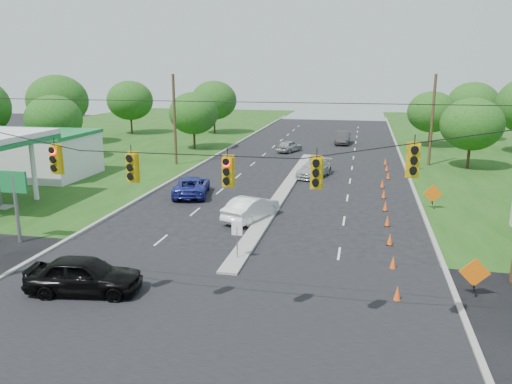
% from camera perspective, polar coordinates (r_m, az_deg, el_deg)
% --- Properties ---
extents(ground, '(160.00, 160.00, 0.00)m').
position_cam_1_polar(ground, '(20.31, -6.46, -13.92)').
color(ground, black).
rests_on(ground, ground).
extents(cross_street, '(160.00, 14.00, 0.02)m').
position_cam_1_polar(cross_street, '(20.31, -6.46, -13.92)').
color(cross_street, black).
rests_on(cross_street, ground).
extents(curb_left, '(0.25, 110.00, 0.16)m').
position_cam_1_polar(curb_left, '(50.53, -6.54, 3.00)').
color(curb_left, gray).
rests_on(curb_left, ground).
extents(curb_right, '(0.25, 110.00, 0.16)m').
position_cam_1_polar(curb_right, '(48.10, 16.92, 1.93)').
color(curb_right, gray).
rests_on(curb_right, ground).
extents(median, '(1.00, 34.00, 0.18)m').
position_cam_1_polar(median, '(39.58, 3.22, 0.04)').
color(median, gray).
rests_on(median, ground).
extents(median_sign, '(0.55, 0.06, 2.05)m').
position_cam_1_polar(median_sign, '(25.04, -2.18, -4.72)').
color(median_sign, gray).
rests_on(median_sign, ground).
extents(signal_span, '(25.60, 0.32, 9.00)m').
position_cam_1_polar(signal_span, '(17.64, -8.08, -0.94)').
color(signal_span, '#422D1C').
rests_on(signal_span, ground).
extents(utility_pole_far_left, '(0.28, 0.28, 9.00)m').
position_cam_1_polar(utility_pole_far_left, '(50.71, -9.28, 8.09)').
color(utility_pole_far_left, '#422D1C').
rests_on(utility_pole_far_left, ground).
extents(utility_pole_far_right, '(0.28, 0.28, 9.00)m').
position_cam_1_polar(utility_pole_far_right, '(52.62, 19.49, 7.69)').
color(utility_pole_far_right, '#422D1C').
rests_on(utility_pole_far_right, ground).
extents(gas_station, '(18.40, 19.70, 5.20)m').
position_cam_1_polar(gas_station, '(48.04, -26.06, 4.24)').
color(gas_station, white).
rests_on(gas_station, ground).
extents(cone_0, '(0.32, 0.32, 0.70)m').
position_cam_1_polar(cone_0, '(22.01, 15.85, -11.08)').
color(cone_0, '#FF5718').
rests_on(cone_0, ground).
extents(cone_1, '(0.32, 0.32, 0.70)m').
position_cam_1_polar(cone_1, '(25.23, 15.40, -7.77)').
color(cone_1, '#FF5718').
rests_on(cone_1, ground).
extents(cone_2, '(0.32, 0.32, 0.70)m').
position_cam_1_polar(cone_2, '(28.52, 15.06, -5.22)').
color(cone_2, '#FF5718').
rests_on(cone_2, ground).
extents(cone_3, '(0.32, 0.32, 0.70)m').
position_cam_1_polar(cone_3, '(31.85, 14.79, -3.19)').
color(cone_3, '#FF5718').
rests_on(cone_3, ground).
extents(cone_4, '(0.32, 0.32, 0.70)m').
position_cam_1_polar(cone_4, '(35.21, 14.58, -1.55)').
color(cone_4, '#FF5718').
rests_on(cone_4, ground).
extents(cone_5, '(0.32, 0.32, 0.70)m').
position_cam_1_polar(cone_5, '(38.60, 14.40, -0.20)').
color(cone_5, '#FF5718').
rests_on(cone_5, ground).
extents(cone_6, '(0.32, 0.32, 0.70)m').
position_cam_1_polar(cone_6, '(42.01, 14.25, 0.93)').
color(cone_6, '#FF5718').
rests_on(cone_6, ground).
extents(cone_7, '(0.32, 0.32, 0.70)m').
position_cam_1_polar(cone_7, '(45.46, 14.88, 1.86)').
color(cone_7, '#FF5718').
rests_on(cone_7, ground).
extents(cone_8, '(0.32, 0.32, 0.70)m').
position_cam_1_polar(cone_8, '(48.89, 14.71, 2.69)').
color(cone_8, '#FF5718').
rests_on(cone_8, ground).
extents(cone_9, '(0.32, 0.32, 0.70)m').
position_cam_1_polar(cone_9, '(52.33, 14.57, 3.41)').
color(cone_9, '#FF5718').
rests_on(cone_9, ground).
extents(work_sign_0, '(1.27, 0.58, 1.37)m').
position_cam_1_polar(work_sign_0, '(23.09, 23.71, -8.55)').
color(work_sign_0, black).
rests_on(work_sign_0, ground).
extents(work_sign_1, '(1.27, 0.58, 1.37)m').
position_cam_1_polar(work_sign_1, '(36.29, 19.55, -0.25)').
color(work_sign_1, black).
rests_on(work_sign_1, ground).
extents(work_sign_2, '(1.27, 0.58, 1.37)m').
position_cam_1_polar(work_sign_2, '(49.92, 17.64, 3.58)').
color(work_sign_2, black).
rests_on(work_sign_2, ground).
extents(tree_2, '(5.88, 5.88, 6.86)m').
position_cam_1_polar(tree_2, '(57.04, -22.13, 7.72)').
color(tree_2, black).
rests_on(tree_2, ground).
extents(tree_3, '(7.56, 7.56, 8.82)m').
position_cam_1_polar(tree_3, '(68.56, -21.75, 9.66)').
color(tree_3, black).
rests_on(tree_3, ground).
extents(tree_4, '(6.72, 6.72, 7.84)m').
position_cam_1_polar(tree_4, '(77.01, -14.20, 10.11)').
color(tree_4, black).
rests_on(tree_4, ground).
extents(tree_5, '(5.88, 5.88, 6.86)m').
position_cam_1_polar(tree_5, '(60.58, -7.15, 8.92)').
color(tree_5, black).
rests_on(tree_5, ground).
extents(tree_6, '(6.72, 6.72, 7.84)m').
position_cam_1_polar(tree_6, '(75.38, -4.82, 10.40)').
color(tree_6, black).
rests_on(tree_6, ground).
extents(tree_9, '(5.88, 5.88, 6.86)m').
position_cam_1_polar(tree_9, '(52.21, 23.44, 7.12)').
color(tree_9, black).
rests_on(tree_9, ground).
extents(tree_11, '(6.72, 6.72, 7.84)m').
position_cam_1_polar(tree_11, '(73.48, 23.53, 9.23)').
color(tree_11, black).
rests_on(tree_11, ground).
extents(tree_12, '(5.88, 5.88, 6.86)m').
position_cam_1_polar(tree_12, '(65.68, 19.44, 8.63)').
color(tree_12, black).
rests_on(tree_12, ground).
extents(black_sedan, '(5.14, 2.68, 1.67)m').
position_cam_1_polar(black_sedan, '(22.93, -19.05, -8.98)').
color(black_sedan, black).
rests_on(black_sedan, ground).
extents(white_sedan, '(3.11, 4.94, 1.54)m').
position_cam_1_polar(white_sedan, '(32.00, -0.55, -1.86)').
color(white_sedan, white).
rests_on(white_sedan, ground).
extents(blue_pickup, '(3.53, 5.71, 1.48)m').
position_cam_1_polar(blue_pickup, '(38.55, -7.37, 0.70)').
color(blue_pickup, navy).
rests_on(blue_pickup, ground).
extents(silver_car_far, '(3.26, 5.38, 1.46)m').
position_cam_1_polar(silver_car_far, '(45.20, 6.68, 2.65)').
color(silver_car_far, '#ADADAD').
rests_on(silver_car_far, ground).
extents(silver_car_oncoming, '(2.99, 4.28, 1.35)m').
position_cam_1_polar(silver_car_oncoming, '(58.73, 3.82, 5.25)').
color(silver_car_oncoming, '#949494').
rests_on(silver_car_oncoming, ground).
extents(dark_car_receding, '(1.85, 4.93, 1.61)m').
position_cam_1_polar(dark_car_receding, '(65.90, 9.88, 6.12)').
color(dark_car_receding, '#302E2E').
rests_on(dark_car_receding, ground).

